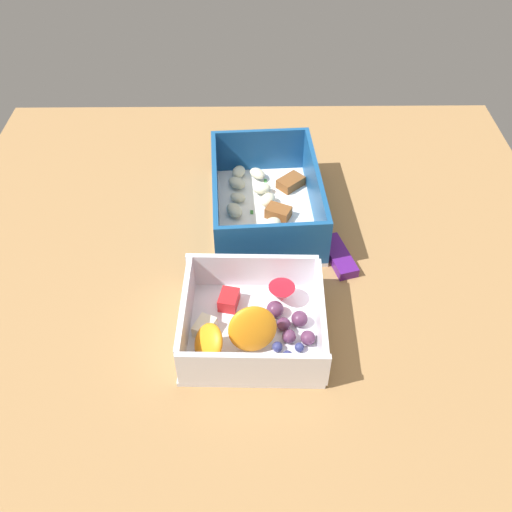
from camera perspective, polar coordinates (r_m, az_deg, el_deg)
name	(u,v)px	position (r cm, az deg, el deg)	size (l,w,h in cm)	color
table_surface	(248,283)	(67.61, -0.78, -2.78)	(80.00, 80.00, 2.00)	#9E7547
pasta_container	(262,202)	(73.79, 0.64, 5.48)	(21.17, 14.79, 6.93)	white
fruit_bowl	(249,323)	(59.96, -0.71, -6.82)	(14.33, 15.21, 5.90)	white
candy_bar	(335,256)	(69.26, 8.00, 0.01)	(7.00, 2.40, 1.20)	#51197A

